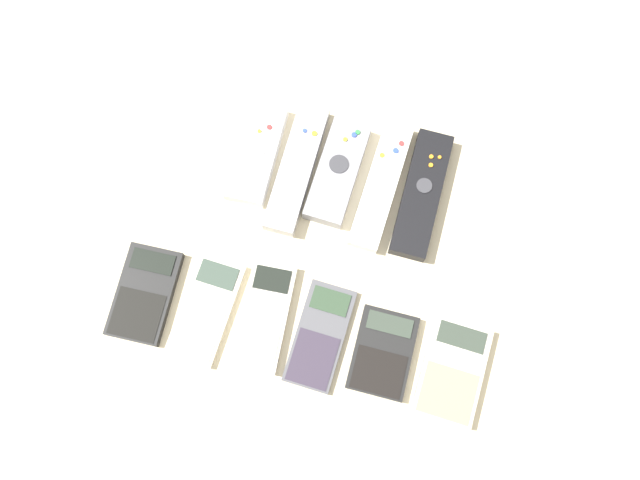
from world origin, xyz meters
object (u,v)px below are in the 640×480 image
at_px(remote_2, 340,173).
at_px(calculator_5, 452,370).
at_px(remote_3, 381,185).
at_px(calculator_4, 383,353).
at_px(remote_4, 421,194).
at_px(calculator_2, 265,316).
at_px(calculator_0, 145,294).
at_px(remote_1, 297,168).
at_px(calculator_1, 206,309).
at_px(calculator_3, 320,336).
at_px(remote_0, 257,153).

height_order(remote_2, calculator_5, remote_2).
relative_size(remote_3, calculator_4, 1.72).
relative_size(remote_4, calculator_2, 1.25).
distance_m(calculator_0, calculator_5, 0.45).
height_order(remote_1, calculator_2, remote_1).
distance_m(remote_1, remote_2, 0.07).
height_order(calculator_4, calculator_5, calculator_5).
xyz_separation_m(remote_3, remote_4, (0.06, -0.00, 0.00)).
height_order(calculator_0, calculator_4, calculator_4).
distance_m(calculator_1, calculator_2, 0.08).
distance_m(remote_1, remote_3, 0.13).
relative_size(calculator_1, calculator_2, 0.99).
bearing_deg(calculator_5, remote_3, 125.91).
height_order(remote_4, calculator_3, remote_4).
distance_m(remote_2, remote_4, 0.13).
bearing_deg(calculator_5, calculator_1, -176.63).
distance_m(calculator_0, calculator_3, 0.26).
distance_m(remote_4, calculator_2, 0.29).
distance_m(remote_1, calculator_5, 0.37).
bearing_deg(calculator_3, remote_0, 126.13).
bearing_deg(calculator_2, remote_2, 74.30).
bearing_deg(remote_0, calculator_5, -35.68).
height_order(calculator_0, calculator_5, calculator_5).
bearing_deg(remote_1, remote_0, 173.05).
xyz_separation_m(calculator_1, calculator_2, (0.08, 0.01, 0.00)).
height_order(remote_1, remote_4, same).
relative_size(remote_2, calculator_2, 1.05).
bearing_deg(calculator_0, calculator_4, -1.14).
bearing_deg(remote_2, calculator_3, -79.76).
height_order(remote_3, calculator_0, remote_3).
distance_m(remote_0, calculator_2, 0.25).
height_order(remote_3, calculator_5, remote_3).
bearing_deg(remote_2, calculator_2, -99.51).
bearing_deg(calculator_1, calculator_3, 4.80).
xyz_separation_m(remote_3, calculator_3, (-0.04, -0.24, -0.01)).
xyz_separation_m(calculator_3, calculator_4, (0.09, -0.00, 0.00)).
relative_size(remote_2, calculator_1, 1.06).
bearing_deg(calculator_0, calculator_3, -0.61).
height_order(remote_0, remote_1, remote_1).
bearing_deg(remote_1, calculator_0, -123.23).
bearing_deg(remote_4, calculator_0, -144.31).
xyz_separation_m(calculator_0, calculator_3, (0.26, 0.00, -0.00)).
relative_size(calculator_3, calculator_4, 1.27).
relative_size(calculator_0, calculator_3, 0.91).
distance_m(calculator_0, calculator_2, 0.18).
xyz_separation_m(remote_4, calculator_0, (-0.36, -0.24, -0.00)).
bearing_deg(calculator_2, remote_4, 49.42).
height_order(calculator_2, calculator_4, same).
distance_m(remote_2, calculator_2, 0.24).
distance_m(remote_1, remote_4, 0.19).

